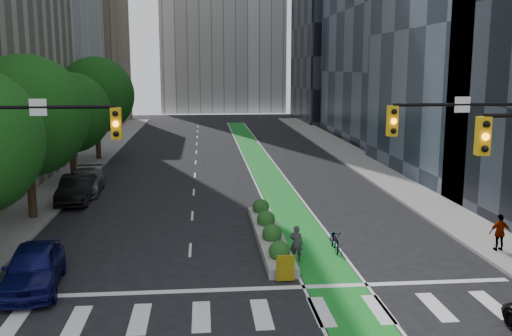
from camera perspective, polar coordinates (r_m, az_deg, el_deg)
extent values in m
plane|color=black|center=(20.44, 0.27, -13.25)|extent=(160.00, 160.00, 0.00)
cube|color=gray|center=(45.51, -17.91, -0.57)|extent=(3.60, 90.00, 0.15)
cube|color=gray|center=(46.46, 11.80, -0.09)|extent=(3.60, 90.00, 0.15)
cube|color=#178326|center=(49.59, 0.31, 0.68)|extent=(2.20, 70.00, 0.01)
cube|color=tan|center=(86.74, -17.91, 12.83)|extent=(14.00, 16.00, 26.00)
cube|color=black|center=(89.59, 9.01, 13.72)|extent=(14.00, 18.00, 28.00)
cylinder|color=black|center=(32.50, -21.64, -0.52)|extent=(0.44, 0.44, 5.04)
sphere|color=#0D3F0E|center=(32.11, -21.99, 4.85)|extent=(6.40, 6.40, 6.40)
cylinder|color=black|center=(42.10, -17.88, 1.59)|extent=(0.44, 0.44, 4.48)
sphere|color=#0D3F0E|center=(41.81, -18.08, 5.28)|extent=(5.60, 5.60, 5.60)
cylinder|color=black|center=(51.79, -15.55, 3.58)|extent=(0.44, 0.44, 5.15)
sphere|color=#0D3F0E|center=(51.55, -15.71, 7.04)|extent=(6.60, 6.60, 6.60)
cylinder|color=black|center=(20.02, -21.71, 5.66)|extent=(5.50, 0.12, 0.12)
cube|color=gold|center=(19.48, -13.79, 4.35)|extent=(0.34, 0.28, 1.05)
sphere|color=orange|center=(19.32, -13.86, 4.31)|extent=(0.20, 0.20, 0.20)
cube|color=white|center=(19.92, -20.97, 5.69)|extent=(0.55, 0.04, 0.55)
cylinder|color=black|center=(21.36, 20.58, 5.97)|extent=(5.50, 0.12, 0.12)
cube|color=gold|center=(20.35, 13.47, 4.60)|extent=(0.34, 0.28, 1.05)
sphere|color=orange|center=(20.20, 13.62, 4.56)|extent=(0.20, 0.20, 0.20)
cube|color=white|center=(21.21, 19.94, 5.98)|extent=(0.55, 0.04, 0.55)
cube|color=gold|center=(16.61, 21.74, 2.99)|extent=(0.34, 0.28, 1.05)
sphere|color=orange|center=(16.47, 21.99, 2.92)|extent=(0.20, 0.20, 0.20)
cube|color=gray|center=(27.04, 1.35, -6.90)|extent=(1.20, 10.00, 0.40)
cube|color=yellow|center=(22.04, 2.96, -9.96)|extent=(0.70, 0.12, 1.00)
sphere|color=#194C19|center=(23.59, 2.36, -8.33)|extent=(0.90, 0.90, 0.90)
sphere|color=#194C19|center=(25.96, 1.62, -6.60)|extent=(0.90, 0.90, 0.90)
sphere|color=#194C19|center=(28.35, 1.00, -5.15)|extent=(0.90, 0.90, 0.90)
sphere|color=#194C19|center=(30.75, 0.48, -3.94)|extent=(0.90, 0.90, 0.90)
imported|color=gray|center=(25.94, 7.87, -7.08)|extent=(0.73, 1.87, 0.97)
imported|color=#36303A|center=(24.27, 4.05, -7.52)|extent=(0.66, 0.55, 1.54)
imported|color=#0B0E47|center=(22.80, -21.36, -9.24)|extent=(2.52, 5.03, 1.65)
imported|color=black|center=(36.15, -17.48, -2.01)|extent=(1.85, 5.02, 1.64)
imported|color=#585A5D|center=(38.65, -16.69, -1.30)|extent=(2.31, 5.30, 1.52)
imported|color=gray|center=(27.21, 23.22, -5.96)|extent=(0.96, 0.42, 1.62)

